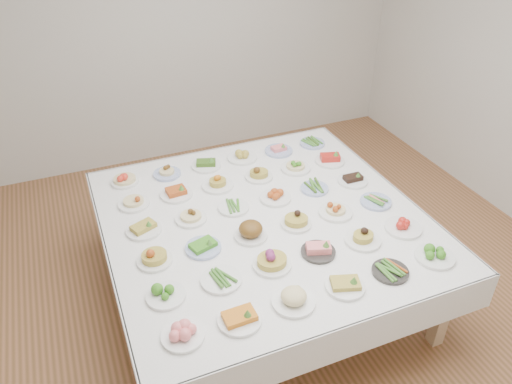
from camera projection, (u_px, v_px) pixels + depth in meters
name	position (u px, v px, depth m)	size (l,w,h in m)	color
room_envelope	(287.00, 71.00, 3.17)	(5.02, 5.02, 2.81)	#98603F
display_table	(264.00, 224.00, 3.72)	(2.29, 2.29, 0.75)	white
dish_0	(183.00, 331.00, 2.72)	(0.24, 0.24, 0.11)	white
dish_1	(239.00, 315.00, 2.82)	(0.25, 0.25, 0.12)	white
dish_2	(294.00, 295.00, 2.93)	(0.26, 0.26, 0.14)	white
dish_3	(346.00, 282.00, 3.04)	(0.24, 0.24, 0.12)	white
dish_4	(390.00, 270.00, 3.17)	(0.23, 0.23, 0.06)	#2D2B28
dish_5	(436.00, 252.00, 3.27)	(0.26, 0.26, 0.11)	white
dish_6	(166.00, 292.00, 2.98)	(0.24, 0.24, 0.10)	white
dish_7	(221.00, 278.00, 3.10)	(0.28, 0.26, 0.06)	white
dish_8	(272.00, 257.00, 3.20)	(0.25, 0.25, 0.16)	white
dish_9	(319.00, 248.00, 3.31)	(0.23, 0.23, 0.11)	#2D2B28
dish_10	(363.00, 234.00, 3.41)	(0.25, 0.25, 0.14)	white
dish_11	(404.00, 225.00, 3.54)	(0.26, 0.26, 0.10)	white
dish_12	(154.00, 255.00, 3.24)	(0.23, 0.23, 0.13)	white
dish_13	(203.00, 244.00, 3.35)	(0.24, 0.24, 0.11)	#4C66B2
dish_14	(251.00, 231.00, 3.45)	(0.23, 0.23, 0.12)	white
dish_15	(296.00, 218.00, 3.57)	(0.22, 0.22, 0.13)	white
dish_16	(336.00, 206.00, 3.68)	(0.26, 0.26, 0.14)	white
dish_17	(376.00, 201.00, 3.82)	(0.24, 0.24, 0.06)	#4C66B2
dish_18	(143.00, 226.00, 3.52)	(0.25, 0.25, 0.11)	white
dish_19	(191.00, 214.00, 3.62)	(0.23, 0.23, 0.12)	white
dish_20	(234.00, 206.00, 3.75)	(0.23, 0.23, 0.06)	white
dish_21	(275.00, 195.00, 3.86)	(0.24, 0.24, 0.09)	white
dish_22	(315.00, 187.00, 3.97)	(0.22, 0.22, 0.06)	#4C66B2
dish_23	(353.00, 178.00, 4.06)	(0.24, 0.24, 0.10)	white
dish_24	(133.00, 198.00, 3.78)	(0.24, 0.24, 0.13)	white
dish_25	(176.00, 190.00, 3.89)	(0.25, 0.25, 0.11)	white
dish_26	(218.00, 181.00, 3.99)	(0.25, 0.25, 0.13)	white
dish_27	(259.00, 171.00, 4.10)	(0.23, 0.23, 0.14)	white
dish_28	(296.00, 163.00, 4.22)	(0.25, 0.25, 0.14)	white
dish_29	(330.00, 157.00, 4.33)	(0.25, 0.25, 0.12)	white
dish_30	(124.00, 176.00, 4.04)	(0.22, 0.22, 0.13)	white
dish_31	(167.00, 170.00, 4.15)	(0.23, 0.23, 0.11)	#4C66B2
dish_32	(206.00, 162.00, 4.26)	(0.25, 0.25, 0.12)	white
dish_33	(242.00, 154.00, 4.38)	(0.26, 0.26, 0.10)	white
dish_34	(279.00, 148.00, 4.48)	(0.24, 0.24, 0.10)	#4C66B2
dish_35	(312.00, 142.00, 4.61)	(0.23, 0.23, 0.05)	#4C66B2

